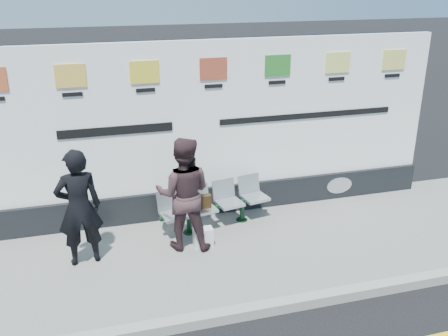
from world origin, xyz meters
name	(u,v)px	position (x,y,z in m)	size (l,w,h in m)	color
pavement	(204,255)	(0.00, 2.50, 0.06)	(14.00, 3.00, 0.12)	slate
kerb	(232,314)	(0.00, 1.00, 0.07)	(14.00, 0.18, 0.14)	gray
billboard	(213,141)	(0.50, 3.85, 1.42)	(8.00, 0.30, 3.00)	black
bench	(216,216)	(0.39, 3.24, 0.32)	(1.88, 0.50, 0.40)	#ACB3B6
woman_left	(79,208)	(-1.76, 2.71, 1.00)	(0.64, 0.42, 1.75)	black
woman_right	(184,194)	(-0.24, 2.76, 1.01)	(0.86, 0.67, 1.77)	#392528
handbag_brown	(202,201)	(0.15, 3.19, 0.63)	(0.28, 0.12, 0.22)	black
carrier_bag_white	(203,237)	(0.03, 2.68, 0.27)	(0.30, 0.18, 0.30)	silver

